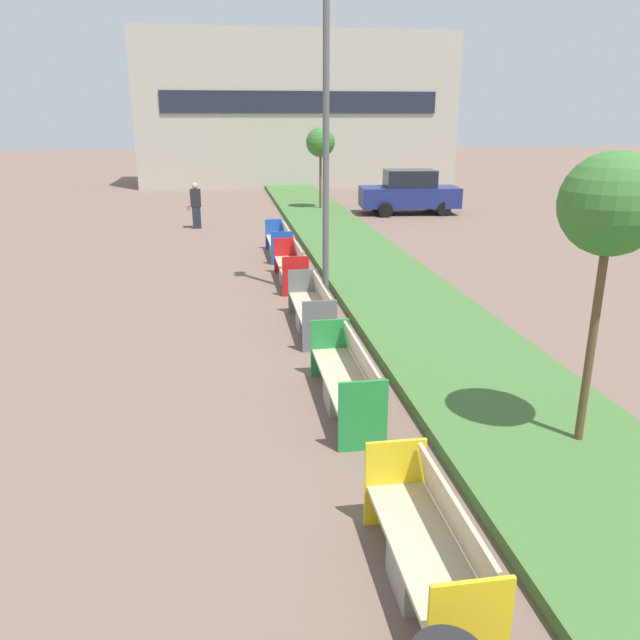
{
  "coord_description": "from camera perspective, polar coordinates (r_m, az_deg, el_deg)",
  "views": [
    {
      "loc": [
        -0.68,
        2.61,
        3.97
      ],
      "look_at": [
        0.9,
        12.86,
        0.6
      ],
      "focal_mm": 35.0,
      "sensor_mm": 36.0,
      "label": 1
    }
  ],
  "objects": [
    {
      "name": "planter_grass_strip",
      "position": [
        10.88,
        12.79,
        -3.37
      ],
      "size": [
        2.8,
        120.0,
        0.18
      ],
      "color": "#426B33",
      "rests_on": "ground"
    },
    {
      "name": "building_backdrop",
      "position": [
        40.62,
        -2.27,
        18.58
      ],
      "size": [
        18.85,
        6.09,
        8.75
      ],
      "color": "#B2AD9E",
      "rests_on": "ground"
    },
    {
      "name": "bench_yellow_frame",
      "position": [
        5.84,
        9.9,
        -20.42
      ],
      "size": [
        0.65,
        2.02,
        0.94
      ],
      "color": "gray",
      "rests_on": "ground"
    },
    {
      "name": "bench_green_frame",
      "position": [
        8.91,
        2.49,
        -5.79
      ],
      "size": [
        0.65,
        2.48,
        0.94
      ],
      "color": "gray",
      "rests_on": "ground"
    },
    {
      "name": "bench_grey_frame",
      "position": [
        12.12,
        -0.68,
        0.76
      ],
      "size": [
        0.65,
        2.39,
        0.94
      ],
      "color": "gray",
      "rests_on": "ground"
    },
    {
      "name": "bench_red_frame",
      "position": [
        15.63,
        -2.58,
        4.69
      ],
      "size": [
        0.65,
        2.37,
        0.94
      ],
      "color": "gray",
      "rests_on": "ground"
    },
    {
      "name": "bench_blue_frame",
      "position": [
        18.83,
        -3.69,
        6.96
      ],
      "size": [
        0.65,
        2.3,
        0.94
      ],
      "color": "gray",
      "rests_on": "ground"
    },
    {
      "name": "street_lamp_post",
      "position": [
        13.82,
        0.56,
        19.0
      ],
      "size": [
        0.24,
        0.44,
        7.65
      ],
      "color": "#56595B",
      "rests_on": "ground"
    },
    {
      "name": "sapling_tree_near",
      "position": [
        7.67,
        25.09,
        9.36
      ],
      "size": [
        1.15,
        1.15,
        3.65
      ],
      "color": "brown",
      "rests_on": "ground"
    },
    {
      "name": "sapling_tree_far",
      "position": [
        27.63,
        0.04,
        15.9
      ],
      "size": [
        1.24,
        1.24,
        3.59
      ],
      "color": "brown",
      "rests_on": "ground"
    },
    {
      "name": "pedestrian_walking",
      "position": [
        24.07,
        -11.29,
        10.24
      ],
      "size": [
        0.53,
        0.24,
        1.68
      ],
      "color": "#232633",
      "rests_on": "ground"
    },
    {
      "name": "parked_car_distant",
      "position": [
        27.62,
        8.16,
        11.48
      ],
      "size": [
        4.34,
        2.13,
        1.86
      ],
      "rotation": [
        0.0,
        0.0,
        -0.09
      ],
      "color": "navy",
      "rests_on": "ground"
    }
  ]
}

